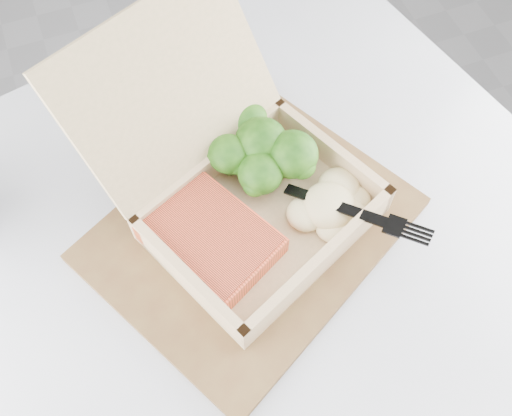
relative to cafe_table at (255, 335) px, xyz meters
name	(u,v)px	position (x,y,z in m)	size (l,w,h in m)	color
cafe_table	(255,335)	(0.00, 0.00, 0.00)	(0.94, 0.94, 0.73)	black
serving_tray	(250,229)	(0.02, 0.06, 0.19)	(0.32, 0.26, 0.01)	brown
takeout_container	(233,176)	(0.01, 0.10, 0.25)	(0.31, 0.34, 0.19)	tan
salmon_fillet	(211,239)	(-0.03, 0.05, 0.22)	(0.10, 0.13, 0.03)	#FF5931
broccoli_pile	(261,148)	(0.06, 0.13, 0.23)	(0.13, 0.13, 0.05)	#3E7E1C
mashed_potatoes	(329,205)	(0.10, 0.04, 0.23)	(0.09, 0.08, 0.03)	beige
plastic_fork	(316,197)	(0.09, 0.05, 0.24)	(0.12, 0.14, 0.03)	black
receipt	(157,124)	(-0.04, 0.24, 0.19)	(0.08, 0.15, 0.00)	white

